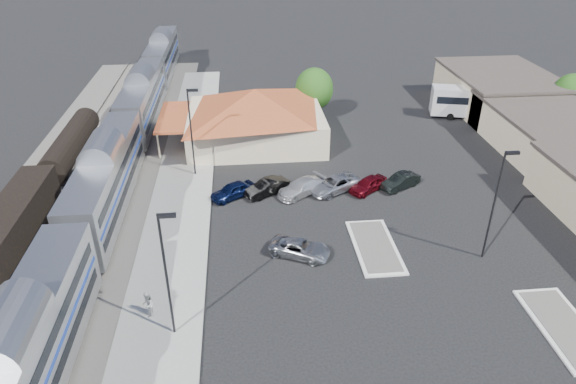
{
  "coord_description": "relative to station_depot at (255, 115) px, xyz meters",
  "views": [
    {
      "loc": [
        -6.15,
        -30.64,
        23.92
      ],
      "look_at": [
        -2.51,
        6.7,
        2.8
      ],
      "focal_mm": 32.0,
      "sensor_mm": 36.0,
      "label": 1
    }
  ],
  "objects": [
    {
      "name": "ground",
      "position": [
        4.56,
        -24.0,
        -3.13
      ],
      "size": [
        280.0,
        280.0,
        0.0
      ],
      "primitive_type": "plane",
      "color": "black",
      "rests_on": "ground"
    },
    {
      "name": "railbed",
      "position": [
        -16.44,
        -16.0,
        -3.07
      ],
      "size": [
        16.0,
        100.0,
        0.12
      ],
      "primitive_type": "cube",
      "color": "#4C4944",
      "rests_on": "ground"
    },
    {
      "name": "platform",
      "position": [
        -7.44,
        -18.0,
        -3.04
      ],
      "size": [
        5.5,
        92.0,
        0.18
      ],
      "primitive_type": "cube",
      "color": "gray",
      "rests_on": "ground"
    },
    {
      "name": "passenger_train",
      "position": [
        -13.44,
        -13.93,
        -0.26
      ],
      "size": [
        3.0,
        104.0,
        5.55
      ],
      "color": "silver",
      "rests_on": "ground"
    },
    {
      "name": "freight_cars",
      "position": [
        -19.44,
        -19.54,
        -1.21
      ],
      "size": [
        2.8,
        46.0,
        4.0
      ],
      "color": "black",
      "rests_on": "ground"
    },
    {
      "name": "station_depot",
      "position": [
        0.0,
        0.0,
        0.0
      ],
      "size": [
        18.35,
        12.24,
        6.2
      ],
      "color": "beige",
      "rests_on": "ground"
    },
    {
      "name": "traffic_island_south",
      "position": [
        8.56,
        -22.0,
        -3.03
      ],
      "size": [
        3.3,
        7.5,
        0.21
      ],
      "color": "silver",
      "rests_on": "ground"
    },
    {
      "name": "traffic_island_north",
      "position": [
        18.56,
        -32.0,
        -3.03
      ],
      "size": [
        3.3,
        7.5,
        0.21
      ],
      "color": "silver",
      "rests_on": "ground"
    },
    {
      "name": "lamp_plat_s",
      "position": [
        -6.34,
        -30.0,
        2.21
      ],
      "size": [
        1.08,
        0.25,
        9.0
      ],
      "color": "black",
      "rests_on": "ground"
    },
    {
      "name": "lamp_plat_n",
      "position": [
        -6.34,
        -8.0,
        2.21
      ],
      "size": [
        1.08,
        0.25,
        9.0
      ],
      "color": "black",
      "rests_on": "ground"
    },
    {
      "name": "lamp_lot",
      "position": [
        16.66,
        -24.0,
        2.21
      ],
      "size": [
        1.08,
        0.25,
        9.0
      ],
      "color": "black",
      "rests_on": "ground"
    },
    {
      "name": "tree_east_c",
      "position": [
        38.56,
        2.0,
        0.63
      ],
      "size": [
        4.41,
        4.41,
        6.21
      ],
      "color": "#382314",
      "rests_on": "ground"
    },
    {
      "name": "tree_depot",
      "position": [
        7.56,
        6.0,
        0.89
      ],
      "size": [
        4.71,
        4.71,
        6.63
      ],
      "color": "#382314",
      "rests_on": "ground"
    },
    {
      "name": "suv",
      "position": [
        2.47,
        -22.45,
        -2.47
      ],
      "size": [
        5.24,
        4.0,
        1.32
      ],
      "primitive_type": "imported",
      "rotation": [
        0.0,
        0.0,
        1.13
      ],
      "color": "#A1A4A9",
      "rests_on": "ground"
    },
    {
      "name": "coach_bus",
      "position": [
        28.56,
        4.5,
        -0.9
      ],
      "size": [
        12.37,
        5.44,
        3.88
      ],
      "rotation": [
        0.0,
        0.0,
        1.33
      ],
      "color": "white",
      "rests_on": "ground"
    },
    {
      "name": "person_b",
      "position": [
        -8.25,
        -28.3,
        -2.04
      ],
      "size": [
        0.71,
        0.91,
        1.83
      ],
      "primitive_type": "imported",
      "rotation": [
        0.0,
        0.0,
        -1.59
      ],
      "color": "silver",
      "rests_on": "platform"
    },
    {
      "name": "parked_car_a",
      "position": [
        -2.66,
        -12.86,
        -2.4
      ],
      "size": [
        4.55,
        3.68,
        1.46
      ],
      "primitive_type": "imported",
      "rotation": [
        0.0,
        0.0,
        -1.03
      ],
      "color": "#0C163D",
      "rests_on": "ground"
    },
    {
      "name": "parked_car_b",
      "position": [
        0.54,
        -12.56,
        -2.4
      ],
      "size": [
        4.6,
        3.57,
        1.46
      ],
      "primitive_type": "imported",
      "rotation": [
        0.0,
        0.0,
        -1.04
      ],
      "color": "black",
      "rests_on": "ground"
    },
    {
      "name": "parked_car_c",
      "position": [
        3.74,
        -12.86,
        -2.41
      ],
      "size": [
        5.28,
        4.44,
        1.45
      ],
      "primitive_type": "imported",
      "rotation": [
        0.0,
        0.0,
        -0.99
      ],
      "color": "silver",
      "rests_on": "ground"
    },
    {
      "name": "parked_car_d",
      "position": [
        6.94,
        -12.56,
        -2.41
      ],
      "size": [
        5.69,
        4.61,
        1.44
      ],
      "primitive_type": "imported",
      "rotation": [
        0.0,
        0.0,
        -1.06
      ],
      "color": "#9C9DA5",
      "rests_on": "ground"
    },
    {
      "name": "parked_car_e",
      "position": [
        10.14,
        -12.86,
        -2.42
      ],
      "size": [
        4.35,
        3.77,
        1.42
      ],
      "primitive_type": "imported",
      "rotation": [
        0.0,
        0.0,
        -0.95
      ],
      "color": "maroon",
      "rests_on": "ground"
    },
    {
      "name": "parked_car_f",
      "position": [
        13.34,
        -12.56,
        -2.44
      ],
      "size": [
        4.37,
        3.37,
        1.38
      ],
      "primitive_type": "imported",
      "rotation": [
        0.0,
        0.0,
        -1.05
      ],
      "color": "black",
      "rests_on": "ground"
    }
  ]
}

